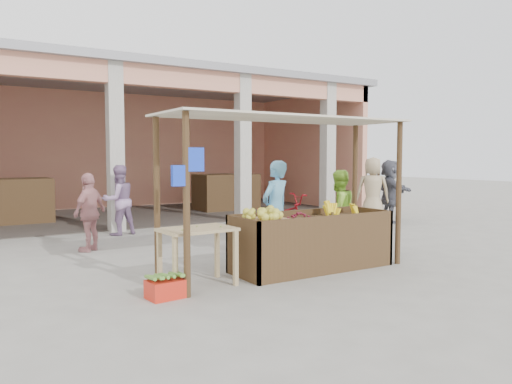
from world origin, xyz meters
TOP-DOWN VIEW (x-y plane):
  - ground at (0.00, 0.00)m, footprint 60.00×60.00m
  - market_building at (0.05, 8.93)m, footprint 14.40×6.40m
  - fruit_stall at (0.50, 0.00)m, footprint 2.60×0.95m
  - stall_awning at (-0.01, 0.06)m, footprint 4.09×1.35m
  - banana_heap at (1.13, -0.00)m, footprint 1.00×0.54m
  - melon_tray at (-0.42, -0.01)m, footprint 0.74×0.64m
  - berry_heap at (0.21, -0.04)m, footprint 0.47×0.39m
  - side_table at (-1.49, 0.01)m, footprint 1.03×0.72m
  - papaya_pile at (-1.49, 0.01)m, footprint 0.75×0.43m
  - red_crate at (-2.10, -0.35)m, footprint 0.49×0.37m
  - plantain_bundle at (-2.10, -0.35)m, footprint 0.38×0.26m
  - produce_sacks at (2.53, 5.50)m, footprint 0.78×0.73m
  - vendor_blue at (0.47, 1.00)m, footprint 0.81×0.70m
  - vendor_green at (1.86, 0.95)m, footprint 0.79×0.48m
  - motorcycle at (1.21, 2.12)m, footprint 0.96×2.13m
  - shopper_b at (-2.15, 3.38)m, footprint 1.02×0.98m
  - shopper_c at (5.08, 3.30)m, footprint 1.12×1.07m
  - shopper_d at (5.79, 3.37)m, footprint 1.22×1.79m
  - shopper_f at (-1.12, 5.04)m, footprint 0.93×0.65m

SIDE VIEW (x-z plane):
  - ground at x=0.00m, z-range 0.00..0.00m
  - red_crate at x=-2.10m, z-range 0.00..0.24m
  - plantain_bundle at x=-2.10m, z-range 0.24..0.31m
  - produce_sacks at x=2.53m, z-range 0.00..0.59m
  - fruit_stall at x=0.50m, z-range 0.00..0.80m
  - motorcycle at x=1.21m, z-range 0.00..1.08m
  - side_table at x=-1.49m, z-range 0.26..1.07m
  - shopper_b at x=-2.15m, z-range 0.00..1.58m
  - vendor_green at x=1.86m, z-range 0.00..1.62m
  - shopper_f at x=-1.12m, z-range 0.00..1.75m
  - berry_heap at x=0.21m, z-range 0.80..0.95m
  - banana_heap at x=1.13m, z-range 0.80..0.98m
  - melon_tray at x=-0.42m, z-range 0.79..0.99m
  - shopper_d at x=5.79m, z-range 0.00..1.80m
  - papaya_pile at x=-1.49m, z-range 0.80..1.02m
  - vendor_blue at x=0.47m, z-range 0.00..1.83m
  - shopper_c at x=5.08m, z-range 0.00..1.96m
  - stall_awning at x=-0.01m, z-range 0.78..3.17m
  - market_building at x=0.05m, z-range 0.60..4.80m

